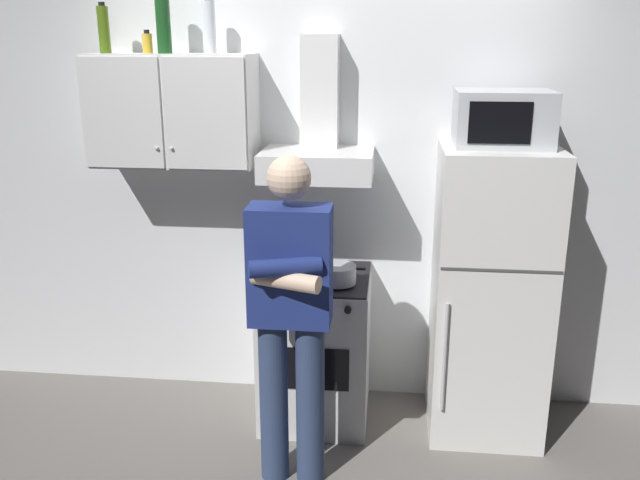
{
  "coord_description": "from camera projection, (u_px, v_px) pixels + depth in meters",
  "views": [
    {
      "loc": [
        0.35,
        -3.23,
        2.14
      ],
      "look_at": [
        0.0,
        0.0,
        1.15
      ],
      "focal_mm": 37.7,
      "sensor_mm": 36.0,
      "label": 1
    }
  ],
  "objects": [
    {
      "name": "bottle_wine_green",
      "position": [
        163.0,
        20.0,
        3.52
      ],
      "size": [
        0.08,
        0.08,
        0.35
      ],
      "color": "#19471E",
      "rests_on": "upper_cabinet"
    },
    {
      "name": "bottle_olive_oil",
      "position": [
        104.0,
        29.0,
        3.58
      ],
      "size": [
        0.06,
        0.06,
        0.26
      ],
      "color": "#4C6B19",
      "rests_on": "upper_cabinet"
    },
    {
      "name": "person_standing",
      "position": [
        291.0,
        312.0,
        3.14
      ],
      "size": [
        0.38,
        0.33,
        1.64
      ],
      "color": "navy",
      "rests_on": "ground_plane"
    },
    {
      "name": "microwave",
      "position": [
        503.0,
        119.0,
        3.39
      ],
      "size": [
        0.48,
        0.37,
        0.28
      ],
      "color": "#B7BABF",
      "rests_on": "refrigerator"
    },
    {
      "name": "back_wall_tiled",
      "position": [
        331.0,
        177.0,
        3.91
      ],
      "size": [
        4.8,
        0.1,
        2.7
      ],
      "primitive_type": "cube",
      "color": "white",
      "rests_on": "ground_plane"
    },
    {
      "name": "refrigerator",
      "position": [
        490.0,
        294.0,
        3.64
      ],
      "size": [
        0.6,
        0.62,
        1.6
      ],
      "color": "white",
      "rests_on": "ground_plane"
    },
    {
      "name": "ground_plane",
      "position": [
        320.0,
        438.0,
        3.73
      ],
      "size": [
        7.0,
        7.0,
        0.0
      ],
      "primitive_type": "plane",
      "color": "slate"
    },
    {
      "name": "cooking_pot",
      "position": [
        338.0,
        274.0,
        3.58
      ],
      "size": [
        0.3,
        0.2,
        0.1
      ],
      "color": "#B7BABF",
      "rests_on": "stove_oven"
    },
    {
      "name": "bottle_spice_jar",
      "position": [
        147.0,
        43.0,
        3.55
      ],
      "size": [
        0.05,
        0.05,
        0.12
      ],
      "color": "gold",
      "rests_on": "upper_cabinet"
    },
    {
      "name": "upper_cabinet",
      "position": [
        173.0,
        110.0,
        3.67
      ],
      "size": [
        0.9,
        0.37,
        0.6
      ],
      "color": "silver"
    },
    {
      "name": "stove_oven",
      "position": [
        316.0,
        347.0,
        3.85
      ],
      "size": [
        0.6,
        0.62,
        0.87
      ],
      "color": "silver",
      "rests_on": "ground_plane"
    },
    {
      "name": "bottle_vodka_clear",
      "position": [
        209.0,
        27.0,
        3.54
      ],
      "size": [
        0.07,
        0.07,
        0.29
      ],
      "color": "silver",
      "rests_on": "upper_cabinet"
    },
    {
      "name": "range_hood",
      "position": [
        318.0,
        141.0,
        3.63
      ],
      "size": [
        0.6,
        0.44,
        0.75
      ],
      "color": "white"
    }
  ]
}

